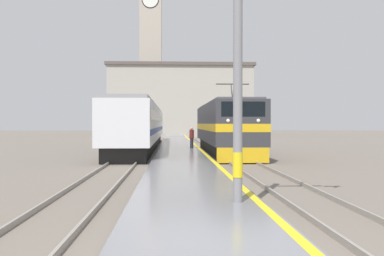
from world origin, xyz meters
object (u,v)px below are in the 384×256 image
locomotive_train (225,128)px  catenary_mast (243,53)px  passenger_train (142,125)px  person_on_platform (192,137)px  clock_tower (151,47)px

locomotive_train → catenary_mast: catenary_mast is taller
locomotive_train → passenger_train: bearing=130.8°
person_on_platform → locomotive_train: bearing=-49.8°
catenary_mast → clock_tower: clock_tower is taller
locomotive_train → clock_tower: 55.10m
locomotive_train → passenger_train: (-6.31, 7.31, 0.12)m
passenger_train → person_on_platform: passenger_train is taller
locomotive_train → catenary_mast: (-2.05, -20.89, 1.98)m
passenger_train → catenary_mast: catenary_mast is taller
catenary_mast → person_on_platform: catenary_mast is taller
passenger_train → person_on_platform: size_ratio=19.89×
locomotive_train → person_on_platform: (-2.21, 2.62, -0.75)m
locomotive_train → catenary_mast: 21.09m
person_on_platform → clock_tower: (-5.40, 49.96, 15.31)m
locomotive_train → passenger_train: 9.66m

